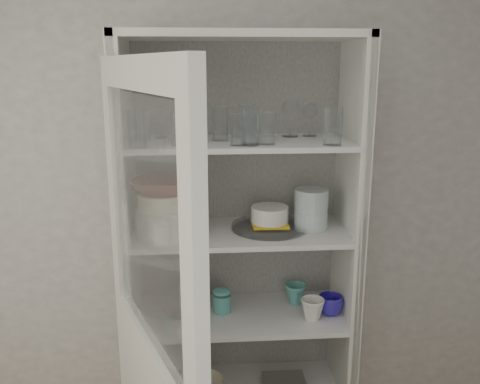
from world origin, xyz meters
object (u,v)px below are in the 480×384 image
(goblet_2, at_px, (291,116))
(tin_box, at_px, (284,384))
(goblet_1, at_px, (193,121))
(goblet_0, at_px, (161,120))
(plate_stack_front, at_px, (164,222))
(plate_stack_back, at_px, (166,215))
(measuring_cups, at_px, (178,319))
(grey_bowl_stack, at_px, (311,209))
(yellow_trivet, at_px, (270,223))
(mug_white, at_px, (312,309))
(pantry_cabinet, at_px, (239,290))
(teal_jar, at_px, (222,302))
(mug_teal, at_px, (296,294))
(mug_blue, at_px, (330,305))
(cream_bowl, at_px, (163,201))
(goblet_3, at_px, (310,118))
(terracotta_bowl, at_px, (162,186))
(white_canister, at_px, (191,297))
(glass_platter, at_px, (269,226))
(white_ramekin, at_px, (270,214))

(goblet_2, bearing_deg, tin_box, -100.67)
(goblet_1, bearing_deg, goblet_0, 172.93)
(plate_stack_front, distance_m, plate_stack_back, 0.16)
(measuring_cups, height_order, tin_box, measuring_cups)
(goblet_1, xyz_separation_m, grey_bowl_stack, (0.51, -0.08, -0.39))
(plate_stack_back, height_order, yellow_trivet, plate_stack_back)
(yellow_trivet, bearing_deg, mug_white, -28.00)
(pantry_cabinet, xyz_separation_m, tin_box, (0.21, -0.10, -0.45))
(grey_bowl_stack, xyz_separation_m, teal_jar, (-0.40, 0.01, -0.44))
(grey_bowl_stack, bearing_deg, goblet_2, 133.59)
(plate_stack_front, xyz_separation_m, teal_jar, (0.25, 0.07, -0.41))
(plate_stack_back, relative_size, mug_teal, 2.17)
(goblet_0, distance_m, measuring_cups, 0.88)
(mug_blue, bearing_deg, mug_white, -148.55)
(pantry_cabinet, xyz_separation_m, cream_bowl, (-0.33, -0.13, 0.48))
(goblet_3, height_order, yellow_trivet, goblet_3)
(goblet_2, bearing_deg, goblet_3, 7.10)
(goblet_0, distance_m, tin_box, 1.37)
(mug_teal, bearing_deg, cream_bowl, -163.94)
(goblet_0, bearing_deg, goblet_2, -0.63)
(plate_stack_front, bearing_deg, goblet_3, 14.18)
(goblet_3, relative_size, terracotta_bowl, 0.63)
(plate_stack_back, height_order, mug_blue, plate_stack_back)
(plate_stack_back, bearing_deg, mug_white, -16.03)
(goblet_2, xyz_separation_m, measuring_cups, (-0.51, -0.17, -0.87))
(yellow_trivet, xyz_separation_m, white_canister, (-0.36, 0.02, -0.35))
(pantry_cabinet, height_order, yellow_trivet, pantry_cabinet)
(cream_bowl, distance_m, glass_platter, 0.49)
(goblet_1, bearing_deg, terracotta_bowl, -133.24)
(mug_white, bearing_deg, goblet_1, 141.82)
(pantry_cabinet, xyz_separation_m, teal_jar, (-0.08, -0.06, -0.03))
(plate_stack_back, xyz_separation_m, yellow_trivet, (0.46, -0.09, -0.02))
(goblet_0, distance_m, mug_blue, 1.13)
(mug_teal, bearing_deg, mug_white, -71.10)
(goblet_2, xyz_separation_m, mug_blue, (0.18, -0.14, -0.85))
(pantry_cabinet, relative_size, mug_blue, 18.30)
(goblet_0, relative_size, terracotta_bowl, 0.60)
(plate_stack_front, distance_m, mug_blue, 0.85)
(yellow_trivet, bearing_deg, white_canister, 176.15)
(plate_stack_back, height_order, teal_jar, plate_stack_back)
(goblet_0, xyz_separation_m, goblet_3, (0.66, 0.00, 0.00))
(cream_bowl, relative_size, mug_white, 1.99)
(mug_white, distance_m, teal_jar, 0.41)
(goblet_1, xyz_separation_m, cream_bowl, (-0.13, -0.14, -0.32))
(goblet_1, height_order, goblet_3, goblet_3)
(white_ramekin, xyz_separation_m, tin_box, (0.07, -0.04, -0.84))
(goblet_2, distance_m, mug_teal, 0.85)
(goblet_1, distance_m, grey_bowl_stack, 0.65)
(goblet_3, bearing_deg, tin_box, -130.28)
(plate_stack_front, relative_size, mug_teal, 2.35)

